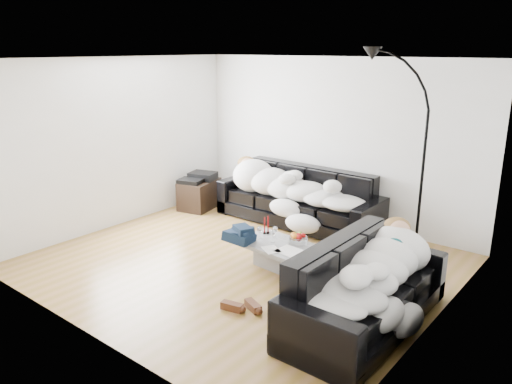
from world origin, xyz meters
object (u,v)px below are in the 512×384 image
Objects in this scene: candle_left at (265,226)px; shoes at (242,306)px; candle_right at (268,225)px; sofa_back at (298,197)px; stereo at (199,177)px; floor_lamp at (423,168)px; sleeper_right at (368,267)px; wine_glass_c at (273,236)px; coffee_table at (279,256)px; fruit_bowl at (298,238)px; av_cabinet at (199,194)px; wine_glass_a at (275,232)px; sofa_right at (367,286)px; sleeper_back at (297,185)px; wine_glass_b at (260,233)px.

shoes is (0.70, -1.30, -0.39)m from candle_left.
sofa_back is at bearing 107.46° from candle_right.
stereo is 3.83m from floor_lamp.
sleeper_right reaches higher than wine_glass_c.
candle_right is 2.17m from floor_lamp.
coffee_table is 0.33m from fruit_bowl.
av_cabinet is (-2.89, 2.25, 0.20)m from shoes.
wine_glass_a is at bearing -21.10° from candle_right.
sleeper_right reaches higher than candle_right.
wine_glass_c is at bearing 70.51° from sofa_right.
av_cabinet is at bearing 160.89° from fruit_bowl.
sleeper_back is 1.59m from wine_glass_b.
sleeper_right is (-0.00, 0.00, 0.21)m from sofa_right.
stereo is (-2.21, 0.91, 0.12)m from candle_right.
sleeper_back is 3.06m from sleeper_right.
shoes is (1.09, -2.63, -0.60)m from sleeper_back.
fruit_bowl is at bearing 96.51° from shoes.
floor_lamp is at bearing 49.86° from wine_glass_c.
wine_glass_a is 0.35× the size of stereo.
sleeper_right reaches higher than shoes.
wine_glass_b is 2.51m from av_cabinet.
wine_glass_c reaches higher than coffee_table.
floor_lamp reaches higher than wine_glass_c.
coffee_table is 0.33m from wine_glass_a.
candle_left is at bearing 155.82° from coffee_table.
stereo is (-1.79, -0.38, -0.09)m from sleeper_back.
sleeper_back reaches higher than fruit_bowl.
av_cabinet reaches higher than wine_glass_b.
coffee_table is 4.79× the size of candle_left.
sofa_back is 6.44× the size of shoes.
sleeper_back is at bearing 106.48° from candle_left.
av_cabinet is (-4.05, 1.68, -0.39)m from sleeper_right.
sofa_back is at bearing 0.86° from av_cabinet.
wine_glass_c reaches higher than fruit_bowl.
sleeper_right is 4.39m from stereo.
wine_glass_b is 0.21m from wine_glass_c.
wine_glass_b is at bearing -73.97° from sofa_back.
candle_left reaches higher than av_cabinet.
floor_lamp is (0.86, 2.68, 1.16)m from shoes.
sofa_back is at bearing 46.93° from sofa_right.
fruit_bowl is at bearing 30.68° from wine_glass_c.
candle_right is 0.55× the size of stereo.
wine_glass_b reaches higher than wine_glass_a.
wine_glass_b is (0.45, -1.50, -0.24)m from sleeper_back.
sofa_right is 4.39m from stereo.
wine_glass_a is at bearing 116.02° from wine_glass_c.
sofa_right is 0.88× the size of floor_lamp.
shoes is at bearing -63.38° from candle_right.
fruit_bowl is 0.52m from wine_glass_b.
sofa_right is at bearing -90.00° from sleeper_right.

